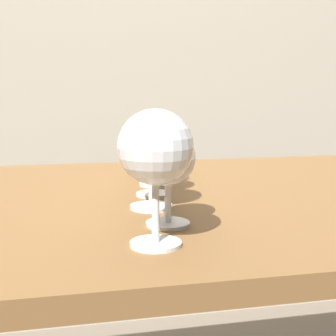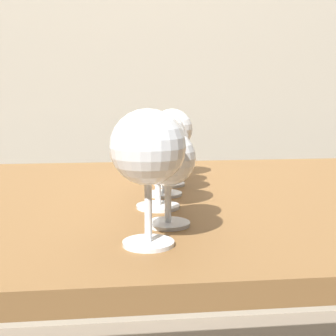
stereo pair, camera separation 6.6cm
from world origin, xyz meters
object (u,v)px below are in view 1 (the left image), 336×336
wine_glass_amber (155,149)px  wine_glass_pinot (168,161)px  wine_glass_rose (150,137)px  wine_glass_port (154,143)px  wine_glass_cabernet (151,146)px  wine_glass_white (154,130)px

wine_glass_amber → wine_glass_pinot: (0.03, 0.08, -0.03)m
wine_glass_rose → wine_glass_port: size_ratio=1.17×
wine_glass_cabernet → wine_glass_port: bearing=77.6°
wine_glass_white → wine_glass_rose: bearing=-102.9°
wine_glass_pinot → wine_glass_white: wine_glass_white is taller
wine_glass_amber → wine_glass_port: wine_glass_amber is taller
wine_glass_amber → wine_glass_rose: bearing=80.7°
wine_glass_cabernet → wine_glass_port: wine_glass_cabernet is taller
wine_glass_amber → wine_glass_cabernet: size_ratio=1.11×
wine_glass_rose → wine_glass_cabernet: bearing=-99.7°
wine_glass_port → wine_glass_white: 0.09m
wine_glass_cabernet → wine_glass_pinot: bearing=-87.7°
wine_glass_amber → wine_glass_port: (0.07, 0.36, -0.03)m
wine_glass_white → wine_glass_cabernet: bearing=-101.7°
wine_glass_cabernet → wine_glass_white: (0.05, 0.26, -0.00)m
wine_glass_port → wine_glass_rose: bearing=-105.5°
wine_glass_cabernet → wine_glass_white: bearing=78.3°
wine_glass_amber → wine_glass_port: 0.37m
wine_glass_amber → wine_glass_rose: 0.28m
wine_glass_rose → wine_glass_pinot: bearing=-93.6°
wine_glass_amber → wine_glass_pinot: size_ratio=1.25×
wine_glass_rose → wine_glass_white: size_ratio=1.01×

